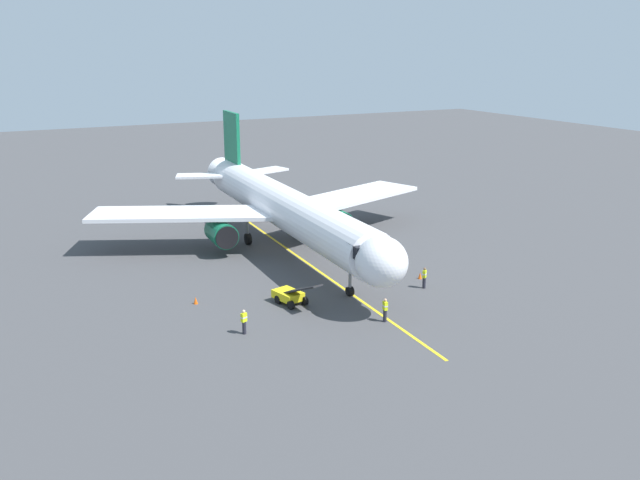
% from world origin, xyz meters
% --- Properties ---
extents(ground_plane, '(220.00, 220.00, 0.00)m').
position_xyz_m(ground_plane, '(0.00, 0.00, 0.00)').
color(ground_plane, '#424244').
extents(apron_lead_in_line, '(1.99, 39.97, 0.01)m').
position_xyz_m(apron_lead_in_line, '(-0.77, 7.43, 0.01)').
color(apron_lead_in_line, yellow).
rests_on(apron_lead_in_line, ground).
extents(airplane, '(34.77, 40.32, 11.50)m').
position_xyz_m(airplane, '(-0.78, 1.15, 4.00)').
color(airplane, white).
rests_on(airplane, ground).
extents(ground_crew_marshaller, '(0.47, 0.45, 1.71)m').
position_xyz_m(ground_crew_marshaller, '(-6.21, 16.17, 0.89)').
color(ground_crew_marshaller, '#23232D').
rests_on(ground_crew_marshaller, ground).
extents(ground_crew_wing_walker, '(0.29, 0.43, 1.71)m').
position_xyz_m(ground_crew_wing_walker, '(0.19, 20.50, 0.89)').
color(ground_crew_wing_walker, '#23232D').
rests_on(ground_crew_wing_walker, ground).
extents(ground_crew_loader, '(0.46, 0.37, 1.71)m').
position_xyz_m(ground_crew_loader, '(9.63, 17.99, 0.89)').
color(ground_crew_loader, '#23232D').
rests_on(ground_crew_loader, ground).
extents(belt_loader_near_nose, '(2.25, 4.73, 2.32)m').
position_xyz_m(belt_loader_near_nose, '(4.61, 14.46, 0.71)').
color(belt_loader_near_nose, yellow).
rests_on(belt_loader_near_nose, ground).
extents(safety_cone_nose_left, '(0.32, 0.32, 0.55)m').
position_xyz_m(safety_cone_nose_left, '(4.14, 13.53, 0.28)').
color(safety_cone_nose_left, '#F2590F').
rests_on(safety_cone_nose_left, ground).
extents(safety_cone_nose_right, '(0.32, 0.32, 0.55)m').
position_xyz_m(safety_cone_nose_right, '(10.89, 11.23, 0.28)').
color(safety_cone_nose_right, '#F2590F').
rests_on(safety_cone_nose_right, ground).
extents(safety_cone_wing_port, '(0.32, 0.32, 0.55)m').
position_xyz_m(safety_cone_wing_port, '(-7.25, 14.16, 0.28)').
color(safety_cone_wing_port, '#F2590F').
rests_on(safety_cone_wing_port, ground).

